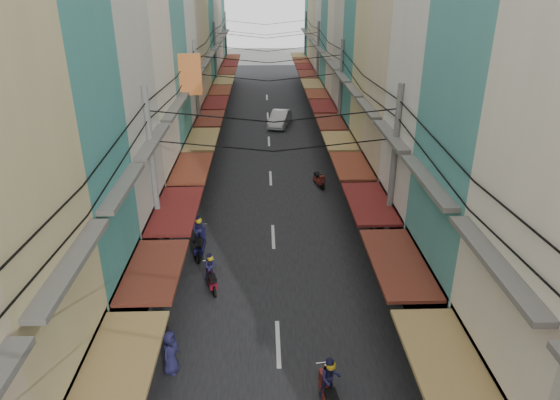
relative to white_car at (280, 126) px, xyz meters
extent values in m
plane|color=#60615C|center=(-1.01, -26.44, 0.00)|extent=(160.00, 160.00, 0.00)
cube|color=black|center=(-1.01, -6.44, 0.01)|extent=(10.00, 80.00, 0.02)
cube|color=gray|center=(-7.51, -6.44, 0.03)|extent=(3.00, 80.00, 0.06)
cube|color=gray|center=(5.49, -6.44, 0.03)|extent=(3.00, 80.00, 0.06)
cube|color=olive|center=(-5.11, -32.71, 3.00)|extent=(1.80, 4.33, 0.12)
cube|color=#595651|center=(-5.76, -32.71, 6.00)|extent=(0.50, 4.23, 0.15)
cube|color=black|center=(-6.61, -28.21, 1.60)|extent=(1.20, 4.13, 3.20)
cube|color=#5F271B|center=(-5.11, -28.21, 3.00)|extent=(1.80, 3.96, 0.12)
cube|color=#595651|center=(-5.76, -28.21, 6.00)|extent=(0.50, 3.87, 0.15)
cube|color=#B8B6A9|center=(-9.01, -23.49, 10.47)|extent=(6.00, 5.14, 20.93)
cube|color=black|center=(-6.61, -23.49, 1.60)|extent=(1.20, 4.94, 3.20)
cube|color=#5C1817|center=(-5.11, -23.49, 3.00)|extent=(1.80, 4.73, 0.12)
cube|color=#595651|center=(-5.76, -23.49, 6.00)|extent=(0.50, 4.63, 0.15)
cube|color=beige|center=(-9.01, -18.44, 8.72)|extent=(6.00, 4.95, 17.43)
cube|color=black|center=(-6.61, -18.44, 1.60)|extent=(1.20, 4.75, 3.20)
cube|color=maroon|center=(-5.11, -18.44, 3.00)|extent=(1.80, 4.56, 0.12)
cube|color=#595651|center=(-5.76, -18.44, 6.00)|extent=(0.50, 4.46, 0.15)
cube|color=teal|center=(-9.01, -13.47, 8.16)|extent=(6.00, 4.99, 16.32)
cube|color=black|center=(-6.61, -13.47, 1.60)|extent=(1.20, 4.80, 3.20)
cube|color=olive|center=(-5.11, -13.47, 3.00)|extent=(1.80, 4.60, 0.12)
cube|color=#595651|center=(-5.76, -13.47, 6.00)|extent=(0.50, 4.50, 0.15)
cube|color=black|center=(-6.61, -8.65, 1.60)|extent=(1.20, 4.46, 3.20)
cube|color=#5F271B|center=(-5.11, -8.65, 3.00)|extent=(1.80, 4.27, 0.12)
cube|color=#595651|center=(-5.76, -8.65, 6.00)|extent=(0.50, 4.18, 0.15)
cube|color=#C5AF8B|center=(-9.01, -3.88, 10.29)|extent=(6.00, 4.89, 20.58)
cube|color=black|center=(-6.61, -3.88, 1.60)|extent=(1.20, 4.70, 3.20)
cube|color=#5C1817|center=(-5.11, -3.88, 3.00)|extent=(1.80, 4.50, 0.12)
cube|color=#595651|center=(-5.76, -3.88, 6.00)|extent=(0.50, 4.40, 0.15)
cube|color=tan|center=(-9.01, 0.83, 9.22)|extent=(6.00, 4.52, 18.44)
cube|color=black|center=(-6.61, 0.83, 1.60)|extent=(1.20, 4.34, 3.20)
cube|color=maroon|center=(-5.11, 0.83, 3.00)|extent=(1.80, 4.16, 0.12)
cube|color=#595651|center=(-5.76, 0.83, 6.00)|extent=(0.50, 4.07, 0.15)
cube|color=black|center=(-6.61, 5.69, 1.60)|extent=(1.20, 4.99, 3.20)
cube|color=olive|center=(-5.11, 5.69, 3.00)|extent=(1.80, 4.78, 0.12)
cube|color=#595651|center=(-5.76, 5.69, 6.00)|extent=(0.50, 4.68, 0.15)
cube|color=black|center=(-6.61, 10.75, 1.60)|extent=(1.20, 4.74, 3.20)
cube|color=#5F271B|center=(-5.11, 10.75, 3.00)|extent=(1.80, 4.55, 0.12)
cube|color=#595651|center=(-5.76, 10.75, 6.00)|extent=(0.50, 4.45, 0.15)
cube|color=black|center=(-6.61, 15.70, 1.60)|extent=(1.20, 4.76, 3.20)
cube|color=#5C1817|center=(-5.11, 15.70, 3.00)|extent=(1.80, 4.56, 0.12)
cube|color=#595651|center=(-5.76, 15.70, 6.00)|extent=(0.50, 4.46, 0.15)
cube|color=black|center=(-6.61, 20.70, 1.60)|extent=(1.20, 4.84, 3.20)
cube|color=maroon|center=(-5.11, 20.70, 3.00)|extent=(1.80, 4.64, 0.12)
cube|color=#595651|center=(-5.76, 20.70, 6.00)|extent=(0.50, 4.54, 0.15)
cube|color=#582D14|center=(-5.41, -14.44, 7.00)|extent=(1.20, 0.40, 2.20)
cube|color=olive|center=(3.09, -33.00, 3.00)|extent=(1.80, 4.58, 0.12)
cube|color=#595651|center=(3.74, -33.00, 6.00)|extent=(0.50, 4.48, 0.15)
cube|color=teal|center=(6.99, -27.99, 7.54)|extent=(6.00, 5.03, 15.08)
cube|color=black|center=(4.59, -27.99, 1.60)|extent=(1.20, 4.83, 3.20)
cube|color=#5F271B|center=(3.09, -27.99, 3.00)|extent=(1.80, 4.63, 0.12)
cube|color=#595651|center=(3.74, -27.99, 6.00)|extent=(0.50, 4.53, 0.15)
cube|color=beige|center=(6.99, -23.08, 10.83)|extent=(6.00, 4.79, 21.66)
cube|color=black|center=(4.59, -23.08, 1.60)|extent=(1.20, 4.60, 3.20)
cube|color=#5C1817|center=(3.09, -23.08, 3.00)|extent=(1.80, 4.41, 0.12)
cube|color=#595651|center=(3.74, -23.08, 6.00)|extent=(0.50, 4.31, 0.15)
cube|color=#C5AF8B|center=(6.99, -18.42, 10.37)|extent=(6.00, 4.52, 20.74)
cube|color=black|center=(4.59, -18.42, 1.60)|extent=(1.20, 4.34, 3.20)
cube|color=maroon|center=(3.09, -18.42, 3.00)|extent=(1.80, 4.16, 0.12)
cube|color=#595651|center=(3.74, -18.42, 6.00)|extent=(0.50, 4.07, 0.15)
cube|color=tan|center=(6.99, -14.10, 7.06)|extent=(6.00, 4.12, 14.13)
cube|color=black|center=(4.59, -14.10, 1.60)|extent=(1.20, 3.96, 3.20)
cube|color=olive|center=(3.09, -14.10, 3.00)|extent=(1.80, 3.79, 0.12)
cube|color=#595651|center=(3.74, -14.10, 6.00)|extent=(0.50, 3.71, 0.15)
cube|color=teal|center=(6.99, -9.84, 8.84)|extent=(6.00, 4.40, 17.68)
cube|color=black|center=(4.59, -9.84, 1.60)|extent=(1.20, 4.23, 3.20)
cube|color=#5F271B|center=(3.09, -9.84, 3.00)|extent=(1.80, 4.05, 0.12)
cube|color=#595651|center=(3.74, -9.84, 6.00)|extent=(0.50, 3.96, 0.15)
cube|color=black|center=(4.59, -5.32, 1.60)|extent=(1.20, 4.45, 3.20)
cube|color=#5C1817|center=(3.09, -5.32, 3.00)|extent=(1.80, 4.26, 0.12)
cube|color=#595651|center=(3.74, -5.32, 6.00)|extent=(0.50, 4.17, 0.15)
cube|color=black|center=(4.59, -1.00, 1.60)|extent=(1.20, 3.84, 3.20)
cube|color=maroon|center=(3.09, -1.00, 3.00)|extent=(1.80, 3.68, 0.12)
cube|color=#595651|center=(3.74, -1.00, 6.00)|extent=(0.50, 3.60, 0.15)
cube|color=black|center=(4.59, 3.51, 1.60)|extent=(1.20, 4.81, 3.20)
cube|color=olive|center=(3.09, 3.51, 3.00)|extent=(1.80, 4.61, 0.12)
cube|color=#595651|center=(3.74, 3.51, 6.00)|extent=(0.50, 4.51, 0.15)
cube|color=beige|center=(6.99, 8.51, 9.86)|extent=(6.00, 5.00, 19.71)
cube|color=black|center=(4.59, 8.51, 1.60)|extent=(1.20, 4.80, 3.20)
cube|color=#5F271B|center=(3.09, 8.51, 3.00)|extent=(1.80, 4.60, 0.12)
cube|color=#595651|center=(3.74, 8.51, 6.00)|extent=(0.50, 4.50, 0.15)
cube|color=#C5AF8B|center=(6.99, 13.17, 8.43)|extent=(6.00, 4.32, 16.86)
cube|color=black|center=(4.59, 13.17, 1.60)|extent=(1.20, 4.15, 3.20)
cube|color=#5C1817|center=(3.09, 13.17, 3.00)|extent=(1.80, 3.97, 0.12)
cube|color=#595651|center=(3.74, 13.17, 6.00)|extent=(0.50, 3.89, 0.15)
cube|color=black|center=(4.59, 17.50, 1.60)|extent=(1.20, 4.16, 3.20)
cube|color=maroon|center=(3.09, 17.50, 3.00)|extent=(1.80, 3.99, 0.12)
cube|color=#595651|center=(3.74, 17.50, 6.00)|extent=(0.50, 3.90, 0.15)
cube|color=teal|center=(6.99, 22.10, 7.17)|extent=(6.00, 4.88, 14.34)
cube|color=black|center=(4.59, 22.10, 1.60)|extent=(1.20, 4.68, 3.20)
cube|color=olive|center=(3.09, 22.10, 3.00)|extent=(1.80, 4.49, 0.12)
cube|color=#595651|center=(3.74, 22.10, 6.00)|extent=(0.50, 4.39, 0.15)
cylinder|color=slate|center=(-5.91, -23.44, 4.10)|extent=(0.26, 0.26, 8.20)
cylinder|color=slate|center=(3.89, -23.44, 4.10)|extent=(0.26, 0.26, 8.20)
cylinder|color=slate|center=(-5.91, -8.44, 4.10)|extent=(0.26, 0.26, 8.20)
cylinder|color=slate|center=(3.89, -8.44, 4.10)|extent=(0.26, 0.26, 8.20)
cylinder|color=slate|center=(-5.91, 6.56, 4.10)|extent=(0.26, 0.26, 8.20)
cylinder|color=slate|center=(3.89, 6.56, 4.10)|extent=(0.26, 0.26, 8.20)
cylinder|color=slate|center=(-5.91, 21.56, 4.10)|extent=(0.26, 0.26, 8.20)
cylinder|color=slate|center=(3.89, 21.56, 4.10)|extent=(0.26, 0.26, 8.20)
imported|color=silver|center=(0.00, 0.00, 0.00)|extent=(5.06, 2.91, 1.68)
imported|color=black|center=(5.99, -23.99, 0.00)|extent=(1.84, 1.04, 1.20)
cylinder|color=black|center=(-4.44, -21.37, 0.29)|extent=(0.11, 0.57, 0.57)
cylinder|color=black|center=(-4.44, -22.81, 0.29)|extent=(0.11, 0.57, 0.57)
cube|color=#171349|center=(-4.44, -22.09, 0.46)|extent=(0.38, 1.27, 0.31)
cube|color=black|center=(-4.44, -22.36, 0.79)|extent=(0.35, 0.61, 0.20)
cube|color=#171349|center=(-4.44, -21.48, 0.72)|extent=(0.33, 0.31, 0.61)
imported|color=#1E1C42|center=(-4.44, -22.09, 0.61)|extent=(0.58, 0.41, 1.46)
sphere|color=gold|center=(-4.44, -22.09, 1.71)|extent=(0.31, 0.31, 0.31)
cylinder|color=black|center=(0.42, -30.76, 0.27)|extent=(0.10, 0.54, 0.54)
cube|color=maroon|center=(0.42, -31.44, 0.44)|extent=(0.36, 1.21, 0.29)
cube|color=black|center=(0.42, -31.71, 0.75)|extent=(0.34, 0.58, 0.19)
cube|color=maroon|center=(0.42, -30.87, 0.68)|extent=(0.31, 0.29, 0.58)
imported|color=#1E1C42|center=(0.42, -31.44, 0.58)|extent=(0.55, 0.39, 1.39)
sphere|color=gold|center=(0.42, -31.44, 1.62)|extent=(0.29, 0.29, 0.29)
cylinder|color=black|center=(-3.66, -24.32, 0.24)|extent=(0.09, 0.47, 0.47)
cylinder|color=black|center=(-3.66, -25.50, 0.24)|extent=(0.09, 0.47, 0.47)
cube|color=maroon|center=(-3.66, -24.91, 0.38)|extent=(0.31, 1.04, 0.25)
cube|color=black|center=(-3.66, -25.14, 0.65)|extent=(0.29, 0.50, 0.16)
cube|color=maroon|center=(-3.66, -24.41, 0.59)|extent=(0.27, 0.25, 0.50)
imported|color=#1E1C42|center=(-3.66, -24.91, 0.50)|extent=(0.48, 0.34, 1.20)
sphere|color=gold|center=(-3.66, -24.91, 1.41)|extent=(0.25, 0.25, 0.25)
cylinder|color=black|center=(1.95, -13.27, 0.25)|extent=(0.10, 0.51, 0.51)
cylinder|color=black|center=(1.95, -14.54, 0.25)|extent=(0.10, 0.51, 0.51)
cube|color=maroon|center=(1.95, -13.91, 0.41)|extent=(0.33, 1.12, 0.27)
cube|color=black|center=(1.95, -14.15, 0.70)|extent=(0.31, 0.54, 0.18)
cube|color=maroon|center=(1.95, -13.37, 0.63)|extent=(0.29, 0.27, 0.54)
cylinder|color=black|center=(5.55, -31.13, 0.26)|extent=(0.10, 0.52, 0.52)
cube|color=#171349|center=(5.55, -31.23, 0.65)|extent=(0.30, 0.28, 0.55)
cylinder|color=black|center=(5.46, -30.02, 0.28)|extent=(0.11, 0.57, 0.57)
cylinder|color=black|center=(5.46, -31.43, 0.28)|extent=(0.11, 0.57, 0.57)
cube|color=#171349|center=(5.46, -30.73, 0.46)|extent=(0.37, 1.25, 0.30)
cube|color=black|center=(5.46, -31.00, 0.78)|extent=(0.35, 0.60, 0.20)
cube|color=#171349|center=(5.46, -30.13, 0.71)|extent=(0.33, 0.30, 0.60)
cylinder|color=black|center=(-7.16, -19.92, 0.26)|extent=(0.10, 0.53, 0.53)
cylinder|color=black|center=(-7.16, -21.24, 0.26)|extent=(0.10, 0.53, 0.53)
cube|color=gray|center=(-7.16, -20.58, 0.42)|extent=(0.34, 1.16, 0.28)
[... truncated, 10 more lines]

